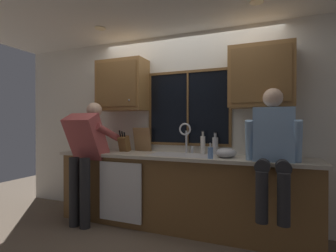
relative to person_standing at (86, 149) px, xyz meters
name	(u,v)px	position (x,y,z in m)	size (l,w,h in m)	color
back_wall	(187,126)	(1.16, 0.70, 0.30)	(5.59, 0.12, 2.55)	silver
ceiling_downlight_left	(100,28)	(0.20, 0.04, 1.57)	(0.14, 0.14, 0.01)	#FFEAB2
ceiling_downlight_right	(257,2)	(2.12, 0.04, 1.57)	(0.14, 0.14, 0.01)	#FFEAB2
window_glass	(188,108)	(1.20, 0.63, 0.55)	(1.10, 0.02, 0.95)	black
window_frame_top	(188,72)	(1.20, 0.62, 1.04)	(1.17, 0.02, 0.04)	brown
window_frame_bottom	(188,144)	(1.20, 0.62, 0.06)	(1.17, 0.02, 0.04)	brown
window_frame_left	(150,109)	(0.63, 0.62, 0.55)	(0.04, 0.02, 0.95)	brown
window_frame_right	(230,107)	(1.77, 0.62, 0.55)	(0.04, 0.02, 0.95)	brown
window_mullion_center	(188,108)	(1.20, 0.62, 0.55)	(0.02, 0.02, 0.95)	brown
lower_cabinet_run	(178,192)	(1.16, 0.35, -0.54)	(3.19, 0.58, 0.88)	brown
countertop	(178,156)	(1.16, 0.33, -0.08)	(3.25, 0.62, 0.04)	beige
dishwasher_front	(120,192)	(0.50, 0.03, -0.52)	(0.60, 0.02, 0.74)	white
upper_cabinet_left	(122,86)	(0.26, 0.47, 0.88)	(0.72, 0.36, 0.72)	olive
upper_cabinet_right	(261,77)	(2.14, 0.47, 0.88)	(0.72, 0.36, 0.72)	olive
sink	(181,163)	(1.20, 0.34, -0.15)	(0.80, 0.46, 0.21)	#B7B7BC
faucet	(186,134)	(1.21, 0.52, 0.20)	(0.18, 0.09, 0.40)	silver
person_standing	(86,149)	(0.00, 0.00, 0.00)	(0.53, 0.66, 1.60)	#262628
person_sitting_on_counter	(273,144)	(2.27, 0.07, 0.13)	(0.54, 0.61, 1.26)	#262628
knife_block	(124,144)	(0.34, 0.40, 0.05)	(0.12, 0.18, 0.32)	brown
cutting_board	(142,139)	(0.54, 0.56, 0.11)	(0.26, 0.02, 0.34)	#997047
mixing_bowl	(226,153)	(1.77, 0.28, 0.00)	(0.24, 0.24, 0.12)	#B7B7BC
soap_dispenser	(210,153)	(1.63, 0.13, 0.01)	(0.06, 0.07, 0.18)	#668CCC
bottle_green_glass	(203,144)	(1.44, 0.51, 0.07)	(0.06, 0.06, 0.30)	silver
bottle_tall_clear	(215,145)	(1.59, 0.55, 0.06)	(0.07, 0.07, 0.28)	#B7B7BC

